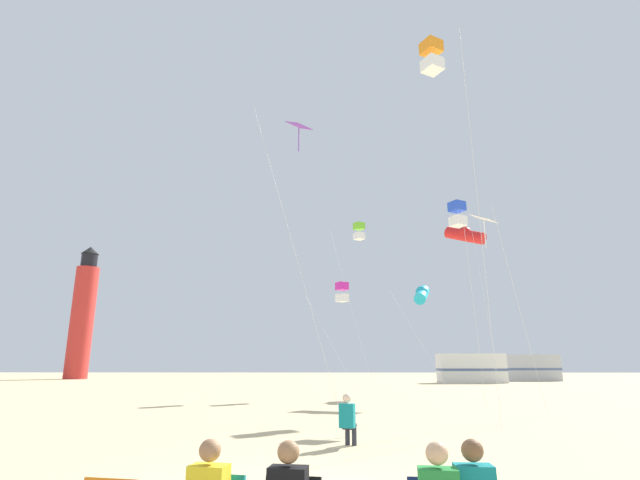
% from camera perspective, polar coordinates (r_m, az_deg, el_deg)
% --- Properties ---
extents(kite_flyer_standing, '(0.43, 0.56, 1.16)m').
position_cam_1_polar(kite_flyer_standing, '(11.79, 3.32, -20.28)').
color(kite_flyer_standing, '#147F84').
rests_on(kite_flyer_standing, ground).
extents(kite_diamond_violet, '(3.39, 2.31, 11.95)m').
position_cam_1_polar(kite_diamond_violet, '(20.94, -2.55, 12.12)').
color(kite_diamond_violet, silver).
rests_on(kite_diamond_violet, ground).
extents(kite_diamond_white, '(2.27, 2.27, 7.78)m').
position_cam_1_polar(kite_diamond_white, '(20.75, 18.96, 1.68)').
color(kite_diamond_white, silver).
rests_on(kite_diamond_white, ground).
extents(kite_box_orange, '(1.89, 2.06, 12.71)m').
position_cam_1_polar(kite_box_orange, '(18.27, 13.08, 20.27)').
color(kite_box_orange, silver).
rests_on(kite_box_orange, ground).
extents(kite_box_blue, '(1.03, 1.03, 9.05)m').
position_cam_1_polar(kite_box_blue, '(23.02, 15.92, 2.94)').
color(kite_box_blue, silver).
rests_on(kite_box_blue, ground).
extents(kite_box_magenta, '(3.18, 2.70, 6.50)m').
position_cam_1_polar(kite_box_magenta, '(28.65, 2.60, -6.17)').
color(kite_box_magenta, silver).
rests_on(kite_box_magenta, ground).
extents(kite_tube_cyan, '(3.09, 3.33, 6.66)m').
position_cam_1_polar(kite_tube_cyan, '(30.31, 11.93, -6.25)').
color(kite_tube_cyan, silver).
rests_on(kite_tube_cyan, ground).
extents(kite_tube_scarlet, '(2.48, 2.46, 9.92)m').
position_cam_1_polar(kite_tube_scarlet, '(29.79, 16.74, 0.59)').
color(kite_tube_scarlet, silver).
rests_on(kite_tube_scarlet, ground).
extents(kite_box_lime, '(2.62, 2.39, 11.01)m').
position_cam_1_polar(kite_box_lime, '(32.43, 4.63, 1.00)').
color(kite_box_lime, silver).
rests_on(kite_box_lime, ground).
extents(lighthouse_distant, '(2.80, 2.80, 16.80)m').
position_cam_1_polar(lighthouse_distant, '(69.19, -26.22, -7.96)').
color(lighthouse_distant, red).
rests_on(lighthouse_distant, ground).
extents(rv_van_white, '(6.54, 2.62, 2.80)m').
position_cam_1_polar(rv_van_white, '(51.56, 17.40, -14.25)').
color(rv_van_white, white).
rests_on(rv_van_white, ground).
extents(rv_van_silver, '(6.54, 2.63, 2.80)m').
position_cam_1_polar(rv_van_silver, '(59.54, 23.32, -13.69)').
color(rv_van_silver, '#B7BABF').
rests_on(rv_van_silver, ground).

